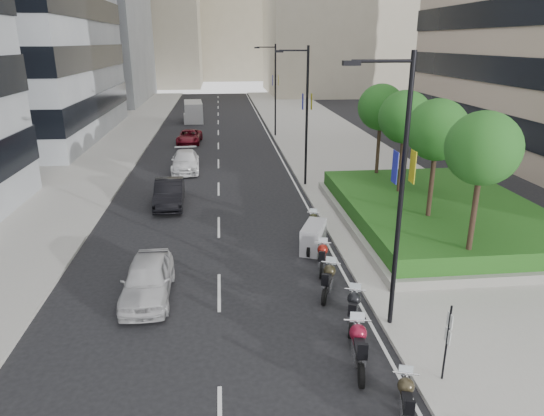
{
  "coord_description": "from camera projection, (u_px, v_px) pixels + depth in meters",
  "views": [
    {
      "loc": [
        -1.22,
        -12.87,
        9.23
      ],
      "look_at": [
        0.99,
        7.98,
        2.0
      ],
      "focal_mm": 32.0,
      "sensor_mm": 36.0,
      "label": 1
    }
  ],
  "objects": [
    {
      "name": "tree_3",
      "position": [
        381.0,
        108.0,
        29.35
      ],
      "size": [
        2.8,
        2.8,
        6.3
      ],
      "color": "#332319",
      "rests_on": "planter"
    },
    {
      "name": "motorcycle_3",
      "position": [
        328.0,
        280.0,
        18.5
      ],
      "size": [
        1.04,
        2.13,
        1.12
      ],
      "rotation": [
        0.0,
        0.0,
        1.19
      ],
      "color": "black",
      "rests_on": "ground"
    },
    {
      "name": "motorcycle_1",
      "position": [
        358.0,
        347.0,
        14.36
      ],
      "size": [
        0.82,
        2.46,
        1.23
      ],
      "rotation": [
        0.0,
        0.0,
        1.4
      ],
      "color": "black",
      "rests_on": "ground"
    },
    {
      "name": "sidewalk_right",
      "position": [
        334.0,
        147.0,
        44.3
      ],
      "size": [
        10.0,
        100.0,
        0.15
      ],
      "primitive_type": "cube",
      "color": "#9E9B93",
      "rests_on": "ground"
    },
    {
      "name": "lane_centre",
      "position": [
        218.0,
        150.0,
        43.28
      ],
      "size": [
        0.12,
        100.0,
        0.01
      ],
      "primitive_type": "cube",
      "color": "silver",
      "rests_on": "ground"
    },
    {
      "name": "ground",
      "position": [
        267.0,
        351.0,
        15.23
      ],
      "size": [
        160.0,
        160.0,
        0.0
      ],
      "primitive_type": "plane",
      "color": "black",
      "rests_on": "ground"
    },
    {
      "name": "lane_edge",
      "position": [
        276.0,
        149.0,
        43.8
      ],
      "size": [
        0.12,
        100.0,
        0.01
      ],
      "primitive_type": "cube",
      "color": "silver",
      "rests_on": "ground"
    },
    {
      "name": "tree_0",
      "position": [
        483.0,
        149.0,
        18.07
      ],
      "size": [
        2.8,
        2.8,
        6.3
      ],
      "color": "#332319",
      "rests_on": "planter"
    },
    {
      "name": "building_cream_centre",
      "position": [
        229.0,
        0.0,
        122.05
      ],
      "size": [
        30.0,
        24.0,
        38.0
      ],
      "primitive_type": "cube",
      "color": "#B7AD93",
      "rests_on": "ground"
    },
    {
      "name": "motorcycle_6",
      "position": [
        313.0,
        223.0,
        24.46
      ],
      "size": [
        0.74,
        1.93,
        0.98
      ],
      "rotation": [
        0.0,
        0.0,
        1.32
      ],
      "color": "black",
      "rests_on": "ground"
    },
    {
      "name": "motorcycle_4",
      "position": [
        322.0,
        257.0,
        20.52
      ],
      "size": [
        0.79,
        2.09,
        1.06
      ],
      "rotation": [
        0.0,
        0.0,
        1.33
      ],
      "color": "black",
      "rests_on": "ground"
    },
    {
      "name": "lamp_post_1",
      "position": [
        304.0,
        110.0,
        30.91
      ],
      "size": [
        2.34,
        0.45,
        9.0
      ],
      "color": "black",
      "rests_on": "ground"
    },
    {
      "name": "sidewalk_left",
      "position": [
        97.0,
        152.0,
        42.21
      ],
      "size": [
        8.0,
        100.0,
        0.15
      ],
      "primitive_type": "cube",
      "color": "#9E9B93",
      "rests_on": "ground"
    },
    {
      "name": "car_c",
      "position": [
        185.0,
        161.0,
        36.29
      ],
      "size": [
        2.21,
        5.03,
        1.44
      ],
      "primitive_type": "imported",
      "rotation": [
        0.0,
        0.0,
        0.04
      ],
      "color": "white",
      "rests_on": "ground"
    },
    {
      "name": "building_grey_far",
      "position": [
        66.0,
        1.0,
        73.75
      ],
      "size": [
        22.0,
        26.0,
        30.0
      ],
      "primitive_type": "cube",
      "color": "gray",
      "rests_on": "ground"
    },
    {
      "name": "car_d",
      "position": [
        189.0,
        137.0,
        46.03
      ],
      "size": [
        2.42,
        4.73,
        1.28
      ],
      "primitive_type": "imported",
      "rotation": [
        0.0,
        0.0,
        -0.07
      ],
      "color": "maroon",
      "rests_on": "ground"
    },
    {
      "name": "parking_sign",
      "position": [
        447.0,
        339.0,
        13.35
      ],
      "size": [
        0.06,
        0.32,
        2.5
      ],
      "color": "black",
      "rests_on": "ground"
    },
    {
      "name": "motorcycle_5",
      "position": [
        313.0,
        237.0,
        22.44
      ],
      "size": [
        1.57,
        2.24,
        1.26
      ],
      "rotation": [
        0.0,
        0.0,
        1.18
      ],
      "color": "black",
      "rests_on": "ground"
    },
    {
      "name": "delivery_van",
      "position": [
        193.0,
        112.0,
        58.59
      ],
      "size": [
        2.48,
        5.66,
        2.32
      ],
      "rotation": [
        0.0,
        0.0,
        0.07
      ],
      "color": "#ADACAF",
      "rests_on": "ground"
    },
    {
      "name": "tree_1",
      "position": [
        437.0,
        130.0,
        21.83
      ],
      "size": [
        2.8,
        2.8,
        6.3
      ],
      "color": "#332319",
      "rests_on": "planter"
    },
    {
      "name": "tree_2",
      "position": [
        405.0,
        117.0,
        25.59
      ],
      "size": [
        2.8,
        2.8,
        6.3
      ],
      "color": "#332319",
      "rests_on": "planter"
    },
    {
      "name": "motorcycle_0",
      "position": [
        406.0,
        400.0,
        12.4
      ],
      "size": [
        0.81,
        2.0,
        1.02
      ],
      "rotation": [
        0.0,
        0.0,
        1.29
      ],
      "color": "black",
      "rests_on": "ground"
    },
    {
      "name": "planter",
      "position": [
        438.0,
        219.0,
        25.51
      ],
      "size": [
        10.0,
        14.0,
        0.4
      ],
      "primitive_type": "cube",
      "color": "gray",
      "rests_on": "sidewalk_right"
    },
    {
      "name": "motorcycle_2",
      "position": [
        353.0,
        309.0,
        16.52
      ],
      "size": [
        0.96,
        2.1,
        1.09
      ],
      "rotation": [
        0.0,
        0.0,
        1.23
      ],
      "color": "black",
      "rests_on": "ground"
    },
    {
      "name": "building_cream_left",
      "position": [
        136.0,
        2.0,
        101.9
      ],
      "size": [
        26.0,
        24.0,
        34.0
      ],
      "primitive_type": "cube",
      "color": "#B7AD93",
      "rests_on": "ground"
    },
    {
      "name": "car_b",
      "position": [
        169.0,
        193.0,
        28.52
      ],
      "size": [
        1.78,
        4.69,
        1.53
      ],
      "primitive_type": "imported",
      "rotation": [
        0.0,
        0.0,
        0.03
      ],
      "color": "black",
      "rests_on": "ground"
    },
    {
      "name": "lamp_post_0",
      "position": [
        397.0,
        184.0,
        14.93
      ],
      "size": [
        2.34,
        0.45,
        9.0
      ],
      "color": "black",
      "rests_on": "ground"
    },
    {
      "name": "lamp_post_2",
      "position": [
        274.0,
        86.0,
        47.83
      ],
      "size": [
        2.34,
        0.45,
        9.0
      ],
      "color": "black",
      "rests_on": "ground"
    },
    {
      "name": "hedge",
      "position": [
        439.0,
        209.0,
        25.31
      ],
      "size": [
        9.4,
        13.4,
        0.8
      ],
      "primitive_type": "cube",
      "color": "#244C15",
      "rests_on": "planter"
    },
    {
      "name": "car_a",
      "position": [
        148.0,
        279.0,
        18.22
      ],
      "size": [
        1.81,
        4.43,
        1.5
      ],
      "primitive_type": "imported",
      "rotation": [
        0.0,
        0.0,
        0.01
      ],
      "color": "silver",
      "rests_on": "ground"
    }
  ]
}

